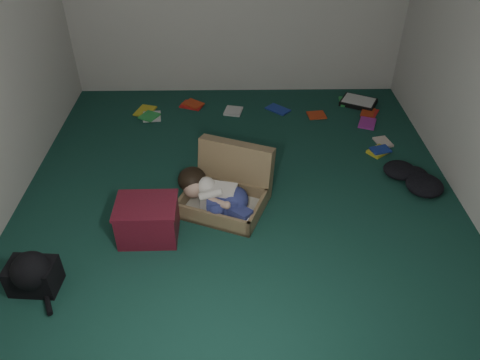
{
  "coord_description": "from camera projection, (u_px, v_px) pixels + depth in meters",
  "views": [
    {
      "loc": [
        -0.05,
        -3.28,
        2.71
      ],
      "look_at": [
        0.0,
        -0.15,
        0.35
      ],
      "focal_mm": 35.0,
      "sensor_mm": 36.0,
      "label": 1
    }
  ],
  "objects": [
    {
      "name": "floor",
      "position": [
        240.0,
        201.0,
        4.25
      ],
      "size": [
        4.5,
        4.5,
        0.0
      ],
      "primitive_type": "plane",
      "color": "#164136",
      "rests_on": "ground"
    },
    {
      "name": "wall_front",
      "position": [
        249.0,
        322.0,
        1.67
      ],
      "size": [
        4.5,
        0.0,
        4.5
      ],
      "primitive_type": "plane",
      "rotation": [
        -1.57,
        0.0,
        0.0
      ],
      "color": "silver",
      "rests_on": "ground"
    },
    {
      "name": "suitcase",
      "position": [
        228.0,
        188.0,
        4.16
      ],
      "size": [
        0.89,
        0.88,
        0.51
      ],
      "rotation": [
        0.0,
        0.0,
        -0.38
      ],
      "color": "olive",
      "rests_on": "floor"
    },
    {
      "name": "person",
      "position": [
        215.0,
        194.0,
        4.02
      ],
      "size": [
        0.67,
        0.55,
        0.31
      ],
      "rotation": [
        0.0,
        0.0,
        -0.38
      ],
      "color": "white",
      "rests_on": "suitcase"
    },
    {
      "name": "maroon_bin",
      "position": [
        148.0,
        220.0,
        3.79
      ],
      "size": [
        0.5,
        0.39,
        0.34
      ],
      "rotation": [
        0.0,
        0.0,
        0.01
      ],
      "color": "maroon",
      "rests_on": "floor"
    },
    {
      "name": "backpack",
      "position": [
        33.0,
        275.0,
        3.38
      ],
      "size": [
        0.45,
        0.37,
        0.26
      ],
      "primitive_type": null,
      "rotation": [
        0.0,
        0.0,
        -0.07
      ],
      "color": "black",
      "rests_on": "floor"
    },
    {
      "name": "clothing_pile",
      "position": [
        419.0,
        176.0,
        4.42
      ],
      "size": [
        0.51,
        0.42,
        0.16
      ],
      "primitive_type": null,
      "rotation": [
        0.0,
        0.0,
        -0.05
      ],
      "color": "black",
      "rests_on": "floor"
    },
    {
      "name": "paper_tray",
      "position": [
        358.0,
        102.0,
        5.72
      ],
      "size": [
        0.5,
        0.46,
        0.06
      ],
      "rotation": [
        0.0,
        0.0,
        -0.48
      ],
      "color": "black",
      "rests_on": "floor"
    },
    {
      "name": "book_scatter",
      "position": [
        285.0,
        117.0,
        5.45
      ],
      "size": [
        2.92,
        1.33,
        0.02
      ],
      "color": "gold",
      "rests_on": "floor"
    }
  ]
}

